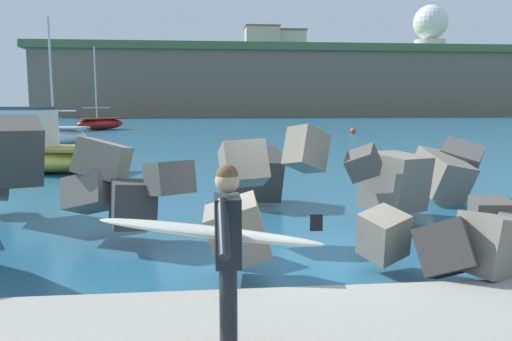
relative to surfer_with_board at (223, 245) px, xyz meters
name	(u,v)px	position (x,y,z in m)	size (l,w,h in m)	color
ground_plane	(300,260)	(1.36, 3.46, -1.28)	(400.00, 400.00, 0.00)	#235B7A
breakwater_jetty	(199,184)	(-0.26, 5.08, -0.28)	(32.44, 7.65, 2.26)	#3D3A38
surfer_with_board	(223,245)	(0.00, 0.00, 0.00)	(2.09, 1.14, 1.78)	black
boat_near_left	(100,123)	(-9.18, 42.01, -0.69)	(4.38, 4.00, 7.13)	maroon
boat_near_right	(49,135)	(-8.90, 25.70, -0.66)	(5.10, 3.15, 7.13)	white
boat_mid_left	(37,152)	(-6.11, 14.61, -0.56)	(6.00, 3.51, 2.34)	#EAC64C
mooring_buoy_inner	(353,131)	(11.43, 34.59, -1.06)	(0.44, 0.44, 0.44)	#E54C1E
headland_bluff	(331,84)	(24.96, 96.36, 4.50)	(104.08, 41.71, 11.51)	#756651
radar_dome	(430,28)	(42.36, 90.61, 14.80)	(6.38, 6.38, 8.72)	silver
station_building_west	(262,40)	(11.08, 94.90, 12.76)	(6.53, 4.79, 5.03)	#B2ADA3
station_building_central	(288,43)	(16.81, 99.44, 12.67)	(6.61, 7.09, 4.85)	beige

